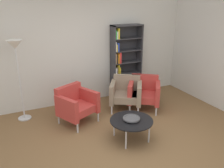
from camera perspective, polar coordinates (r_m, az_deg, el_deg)
The scene contains 9 objects.
ground_plane at distance 4.36m, azimuth 3.67°, elevation -15.51°, with size 8.32×8.32×0.00m, color brown.
plaster_back_panel at distance 5.93m, azimuth -7.57°, elevation 9.26°, with size 6.40×0.12×2.90m, color silver.
bookshelf_tall at distance 6.25m, azimuth 2.71°, elevation 5.06°, with size 0.80×0.30×1.90m.
coffee_table_low at distance 4.48m, azimuth 4.65°, elevation -8.88°, with size 0.80×0.80×0.40m.
decorative_bowl at distance 4.45m, azimuth 4.67°, elevation -8.15°, with size 0.32×0.32×0.05m.
armchair_spare_guest at distance 5.11m, azimuth -8.62°, elevation -4.71°, with size 0.92×0.89×0.78m.
armchair_by_bookshelf at distance 5.67m, azimuth 3.37°, elevation -1.99°, with size 0.94×0.92×0.78m.
armchair_corner_red at distance 5.72m, azimuth 7.67°, elevation -1.93°, with size 0.95×0.93×0.78m.
floor_lamp_torchiere at distance 5.22m, azimuth -21.91°, elevation 6.58°, with size 0.32×0.32×1.74m.
Camera 1 is at (-1.74, -3.10, 2.52)m, focal length 38.34 mm.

